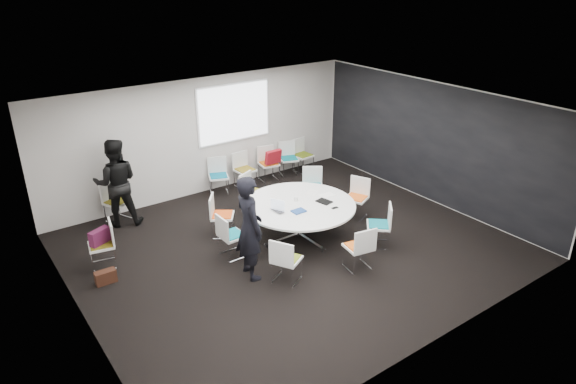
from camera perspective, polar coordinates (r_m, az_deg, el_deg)
room_shell at (r=9.70m, az=0.88°, el=1.24°), size 8.08×7.08×2.88m
conference_table at (r=10.42m, az=1.24°, el=-2.25°), size 2.28×2.28×0.73m
projection_screen at (r=12.67m, az=-5.98°, el=8.74°), size 1.90×0.03×1.35m
chair_ring_a at (r=11.45m, az=7.56°, el=-1.45°), size 0.60×0.61×0.88m
chair_ring_b at (r=11.94m, az=2.75°, el=-0.17°), size 0.63×0.63×0.88m
chair_ring_c at (r=11.65m, az=-3.93°, el=-0.83°), size 0.60×0.60×0.88m
chair_ring_d at (r=10.66m, az=-7.32°, el=-3.44°), size 0.63×0.64×0.88m
chair_ring_e at (r=9.89m, az=-6.26°, el=-5.69°), size 0.45×0.47×0.88m
chair_ring_f at (r=9.09m, az=-0.20°, el=-8.44°), size 0.61×0.62×0.88m
chair_ring_g at (r=9.54m, az=7.82°, el=-6.98°), size 0.53×0.52×0.88m
chair_ring_h at (r=10.36m, az=10.02°, el=-4.49°), size 0.64×0.64×0.88m
chair_back_a at (r=12.62m, az=-7.69°, el=1.02°), size 0.59×0.59×0.88m
chair_back_b at (r=12.94m, az=-4.82°, el=1.75°), size 0.49×0.47×0.88m
chair_back_c at (r=13.31m, az=-2.16°, el=2.47°), size 0.53×0.52×0.88m
chair_back_d at (r=13.66m, az=0.08°, el=3.05°), size 0.58×0.58×0.88m
chair_back_e at (r=13.91m, az=1.64°, el=3.43°), size 0.50×0.49×0.88m
chair_spare_left at (r=10.12m, az=-19.83°, el=-6.37°), size 0.53×0.54×0.88m
chair_person_back at (r=11.76m, az=-18.41°, el=-1.83°), size 0.60×0.60×0.88m
person_main at (r=8.96m, az=-4.30°, el=-3.96°), size 0.54×0.75×1.92m
person_back at (r=11.35m, az=-18.55°, el=0.98°), size 1.13×1.01×1.91m
laptop at (r=10.06m, az=-0.98°, el=-2.02°), size 0.22×0.33×0.03m
laptop_lid at (r=9.99m, az=-1.17°, el=-1.45°), size 0.15×0.27×0.22m
notebook_black at (r=10.45m, az=4.03°, el=-1.06°), size 0.27×0.34×0.02m
tablet_folio at (r=10.02m, az=1.20°, el=-2.13°), size 0.26×0.20×0.03m
papers_right at (r=10.87m, az=2.68°, el=-0.04°), size 0.36×0.32×0.00m
papers_front at (r=10.76m, az=4.33°, el=-0.34°), size 0.31×0.22×0.00m
cup at (r=10.46m, az=0.88°, el=-0.74°), size 0.08×0.08×0.09m
phone at (r=10.21m, az=5.22°, el=-1.76°), size 0.14×0.08×0.01m
maroon_bag at (r=9.96m, az=-20.19°, el=-4.67°), size 0.42×0.29×0.28m
brown_bag at (r=9.68m, az=-19.60°, el=-8.88°), size 0.36×0.16×0.24m
red_jacket at (r=12.99m, az=-1.65°, el=3.91°), size 0.44×0.17×0.36m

